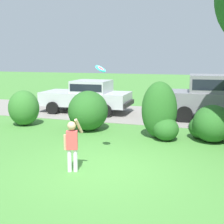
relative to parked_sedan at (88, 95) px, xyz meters
name	(u,v)px	position (x,y,z in m)	size (l,w,h in m)	color
ground_plane	(105,169)	(3.23, -6.82, -0.85)	(80.00, 80.00, 0.00)	#478438
driveway_strip	(155,115)	(3.23, 0.24, -0.84)	(28.00, 4.40, 0.02)	gray
shrub_near_tree	(24,109)	(-1.36, -3.32, -0.20)	(1.21, 1.15, 1.38)	#33702B
shrub_centre_left	(88,111)	(1.37, -3.33, -0.12)	(1.44, 1.59, 1.46)	#286023
shrub_centre	(160,114)	(4.07, -3.66, -0.01)	(1.27, 1.15, 1.89)	#286023
shrub_centre_right	(210,124)	(5.63, -3.49, -0.30)	(1.35, 1.37, 1.19)	#286023
parked_sedan	(88,95)	(0.00, 0.00, 0.00)	(4.42, 2.14, 1.56)	silver
parked_suv	(219,95)	(5.99, 0.08, 0.23)	(4.79, 2.30, 1.92)	gray
child_thrower	(72,142)	(2.55, -7.22, -0.13)	(0.39, 0.37, 1.29)	white
frisbee	(101,69)	(2.93, -6.27, 1.53)	(0.26, 0.28, 0.19)	#1EB7B2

